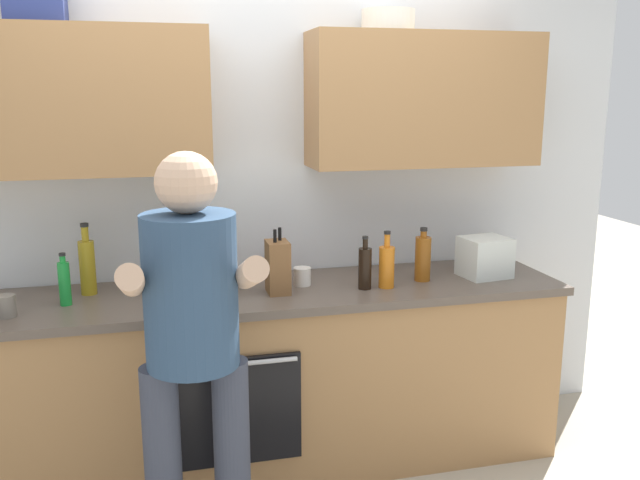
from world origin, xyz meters
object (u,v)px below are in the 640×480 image
at_px(bottle_soy, 365,267).
at_px(bottle_vinegar, 155,277).
at_px(person_standing, 193,334).
at_px(bottle_juice, 387,266).
at_px(bottle_wine, 190,258).
at_px(knife_block, 278,267).
at_px(cup_stoneware, 6,306).
at_px(bottle_syrup, 423,258).
at_px(cup_ceramic, 279,267).
at_px(grocery_bag_produce, 485,257).
at_px(bottle_oil, 87,265).
at_px(cup_coffee, 302,276).
at_px(potted_herb, 216,260).
at_px(bottle_soda, 64,282).

bearing_deg(bottle_soy, bottle_vinegar, 171.99).
xyz_separation_m(person_standing, bottle_juice, (0.95, 0.57, 0.05)).
bearing_deg(person_standing, bottle_wine, 87.22).
bearing_deg(knife_block, cup_stoneware, -176.68).
bearing_deg(cup_stoneware, bottle_wine, 22.79).
bearing_deg(knife_block, bottle_syrup, 2.46).
distance_m(cup_ceramic, grocery_bag_produce, 1.04).
xyz_separation_m(bottle_syrup, bottle_soy, (-0.32, -0.07, -0.01)).
bearing_deg(bottle_wine, cup_stoneware, -157.21).
height_order(bottle_soy, grocery_bag_produce, bottle_soy).
bearing_deg(bottle_oil, person_standing, -62.04).
relative_size(person_standing, bottle_vinegar, 7.32).
bearing_deg(knife_block, bottle_soy, -5.18).
distance_m(person_standing, knife_block, 0.75).
relative_size(bottle_oil, cup_coffee, 3.82).
bearing_deg(potted_herb, grocery_bag_produce, 0.29).
bearing_deg(bottle_vinegar, bottle_juice, -7.31).
distance_m(bottle_soy, cup_stoneware, 1.57).
xyz_separation_m(bottle_juice, bottle_soda, (-1.46, 0.08, -0.00)).
xyz_separation_m(bottle_vinegar, cup_stoneware, (-0.60, -0.17, -0.04)).
relative_size(bottle_soda, knife_block, 0.77).
bearing_deg(bottle_syrup, potted_herb, -179.35).
bearing_deg(bottle_syrup, grocery_bag_produce, -0.82).
height_order(bottle_soda, grocery_bag_produce, bottle_soda).
bearing_deg(knife_block, bottle_juice, -4.29).
relative_size(bottle_syrup, bottle_vinegar, 1.21).
height_order(person_standing, potted_herb, person_standing).
bearing_deg(bottle_juice, bottle_vinegar, 172.69).
bearing_deg(cup_ceramic, bottle_oil, -175.34).
bearing_deg(bottle_syrup, bottle_soy, -167.93).
relative_size(bottle_oil, cup_ceramic, 3.24).
xyz_separation_m(bottle_syrup, knife_block, (-0.73, -0.03, 0.01)).
bearing_deg(cup_ceramic, bottle_soda, -167.42).
distance_m(bottle_juice, bottle_soy, 0.11).
relative_size(cup_stoneware, grocery_bag_produce, 0.41).
xyz_separation_m(bottle_syrup, grocery_bag_produce, (0.33, -0.00, -0.01)).
bearing_deg(bottle_oil, potted_herb, -16.64).
height_order(bottle_syrup, bottle_vinegar, bottle_syrup).
height_order(cup_coffee, cup_ceramic, cup_ceramic).
xyz_separation_m(bottle_soy, cup_ceramic, (-0.36, 0.30, -0.05)).
relative_size(bottle_juice, potted_herb, 0.94).
distance_m(person_standing, cup_stoneware, 0.91).
bearing_deg(cup_coffee, grocery_bag_produce, -4.08).
xyz_separation_m(bottle_soy, cup_coffee, (-0.28, 0.13, -0.06)).
relative_size(bottle_wine, cup_ceramic, 2.95).
bearing_deg(cup_coffee, bottle_vinegar, 179.50).
relative_size(cup_coffee, cup_stoneware, 0.94).
xyz_separation_m(person_standing, bottle_vinegar, (-0.13, 0.71, 0.03)).
height_order(cup_coffee, knife_block, knife_block).
distance_m(cup_coffee, cup_ceramic, 0.19).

